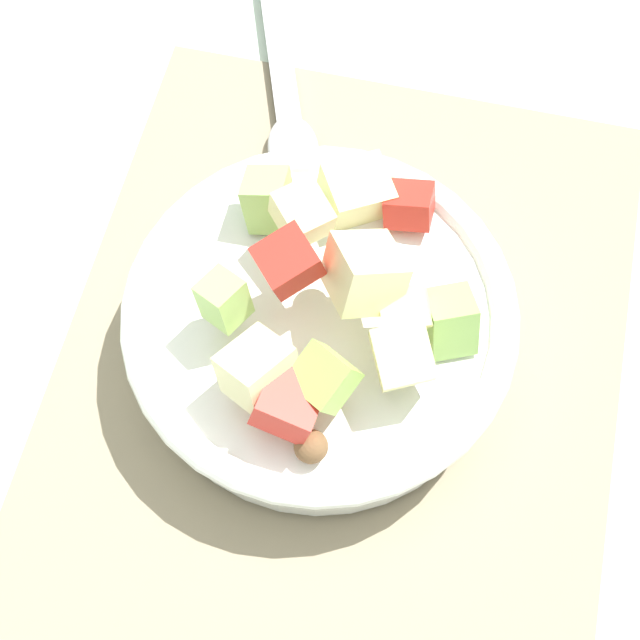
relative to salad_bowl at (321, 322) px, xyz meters
The scene contains 4 objects.
ground_plane 0.05m from the salad_bowl, 44.25° to the left, with size 2.40×2.40×0.00m, color silver.
placemat 0.04m from the salad_bowl, 44.25° to the left, with size 0.47×0.36×0.01m, color gray.
salad_bowl is the anchor object (origin of this frame).
serving_spoon 0.21m from the salad_bowl, 159.72° to the right, with size 0.23×0.11×0.01m.
Camera 1 is at (0.23, 0.04, 0.57)m, focal length 54.05 mm.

